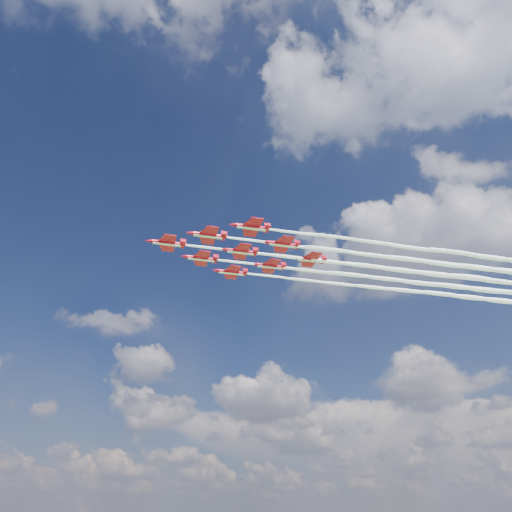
% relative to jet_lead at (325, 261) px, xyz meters
% --- Properties ---
extents(jet_lead, '(76.05, 75.36, 2.93)m').
position_rel_jet_lead_xyz_m(jet_lead, '(0.00, 0.00, 0.00)').
color(jet_lead, '#B90A1E').
extents(jet_row2_port, '(76.05, 75.36, 2.93)m').
position_rel_jet_lead_xyz_m(jet_row2_port, '(12.82, 2.61, 0.00)').
color(jet_row2_port, '#B90A1E').
extents(jet_row2_starb, '(76.05, 75.36, 2.93)m').
position_rel_jet_lead_xyz_m(jet_row2_starb, '(2.73, 12.80, 0.00)').
color(jet_row2_starb, '#B90A1E').
extents(jet_row3_port, '(76.05, 75.36, 2.93)m').
position_rel_jet_lead_xyz_m(jet_row3_port, '(25.65, 5.23, 0.00)').
color(jet_row3_port, '#B90A1E').
extents(jet_row3_centre, '(76.05, 75.36, 2.93)m').
position_rel_jet_lead_xyz_m(jet_row3_centre, '(15.56, 15.41, 0.00)').
color(jet_row3_centre, '#B90A1E').
extents(jet_row3_starb, '(76.05, 75.36, 2.93)m').
position_rel_jet_lead_xyz_m(jet_row3_starb, '(5.47, 25.60, 0.00)').
color(jet_row3_starb, '#B90A1E').
extents(jet_row4_port, '(76.05, 75.36, 2.93)m').
position_rel_jet_lead_xyz_m(jet_row4_port, '(28.38, 18.03, 0.00)').
color(jet_row4_port, '#B90A1E').
extents(jet_row4_starb, '(76.05, 75.36, 2.93)m').
position_rel_jet_lead_xyz_m(jet_row4_starb, '(18.29, 28.21, 0.00)').
color(jet_row4_starb, '#B90A1E').
extents(jet_tail, '(76.05, 75.36, 2.93)m').
position_rel_jet_lead_xyz_m(jet_tail, '(31.12, 30.82, 0.00)').
color(jet_tail, '#B90A1E').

